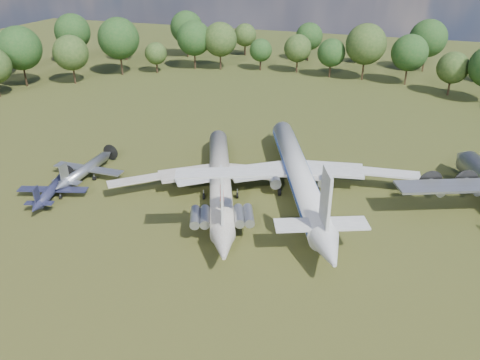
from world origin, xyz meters
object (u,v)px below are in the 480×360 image
(small_prop_west, at_px, (52,192))
(person_on_il62, at_px, (222,203))
(small_prop_northwest, at_px, (87,171))
(il62_airliner, at_px, (220,181))
(tu104_jet, at_px, (298,177))

(small_prop_west, height_order, person_on_il62, person_on_il62)
(small_prop_west, relative_size, small_prop_northwest, 0.86)
(il62_airliner, bearing_deg, tu104_jet, -0.53)
(tu104_jet, distance_m, small_prop_northwest, 34.48)
(tu104_jet, xyz_separation_m, person_on_il62, (-6.48, -15.71, 2.67))
(tu104_jet, distance_m, small_prop_west, 37.52)
(il62_airliner, distance_m, small_prop_northwest, 22.79)
(il62_airliner, distance_m, small_prop_west, 25.51)
(tu104_jet, bearing_deg, il62_airliner, 179.66)
(il62_airliner, height_order, person_on_il62, person_on_il62)
(il62_airliner, xyz_separation_m, small_prop_west, (-23.54, -9.77, -1.12))
(il62_airliner, bearing_deg, small_prop_west, -179.95)
(tu104_jet, xyz_separation_m, small_prop_west, (-34.67, -14.25, -1.45))
(person_on_il62, bearing_deg, tu104_jet, -114.35)
(small_prop_west, relative_size, person_on_il62, 8.57)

